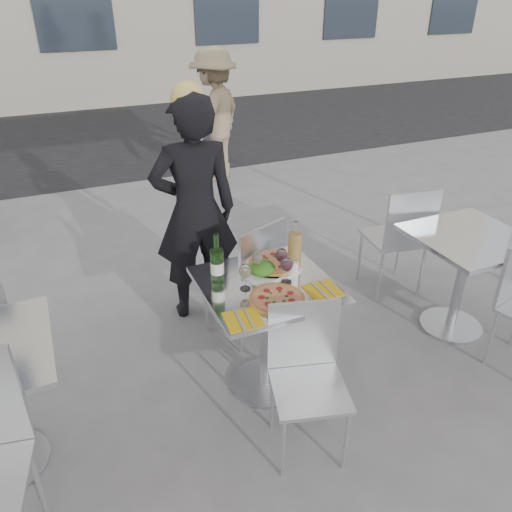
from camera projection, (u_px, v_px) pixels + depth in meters
name	position (u px, v px, depth m)	size (l,w,h in m)	color
ground	(265.00, 384.00, 3.16)	(80.00, 80.00, 0.00)	slate
street_asphalt	(105.00, 134.00, 8.38)	(24.00, 5.00, 0.00)	black
main_table	(266.00, 314.00, 2.90)	(0.72, 0.72, 0.75)	#B7BABF
side_table_right	(465.00, 263.00, 3.42)	(0.72, 0.72, 0.75)	#B7BABF
chair_far	(251.00, 272.00, 3.33)	(0.54, 0.55, 0.90)	silver
chair_near	(306.00, 367.00, 2.57)	(0.46, 0.47, 0.83)	silver
side_chair_rfar	(401.00, 233.00, 3.82)	(0.48, 0.49, 0.93)	silver
woman_diner	(195.00, 212.00, 3.48)	(0.60, 0.40, 1.65)	black
pedestrian_b	(215.00, 116.00, 6.11)	(1.03, 0.59, 1.59)	#998562
pizza_near	(277.00, 299.00, 2.64)	(0.30, 0.30, 0.02)	tan
pizza_far	(274.00, 263.00, 2.96)	(0.34, 0.34, 0.03)	white
salad_plate	(262.00, 269.00, 2.86)	(0.22, 0.22, 0.09)	white
wine_bottle	(217.00, 264.00, 2.76)	(0.07, 0.08, 0.29)	#295A21
carafe	(295.00, 249.00, 2.91)	(0.08, 0.08, 0.29)	#D9B65C
sugar_shaker	(293.00, 267.00, 2.85)	(0.06, 0.06, 0.11)	white
wineglass_white_a	(245.00, 272.00, 2.69)	(0.07, 0.07, 0.16)	white
wineglass_white_b	(257.00, 258.00, 2.82)	(0.07, 0.07, 0.16)	white
wineglass_red_a	(287.00, 265.00, 2.76)	(0.07, 0.07, 0.16)	white
wineglass_red_b	(281.00, 256.00, 2.85)	(0.07, 0.07, 0.16)	white
napkin_left	(243.00, 320.00, 2.49)	(0.20, 0.20, 0.01)	gold
napkin_right	(323.00, 290.00, 2.73)	(0.18, 0.20, 0.01)	gold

